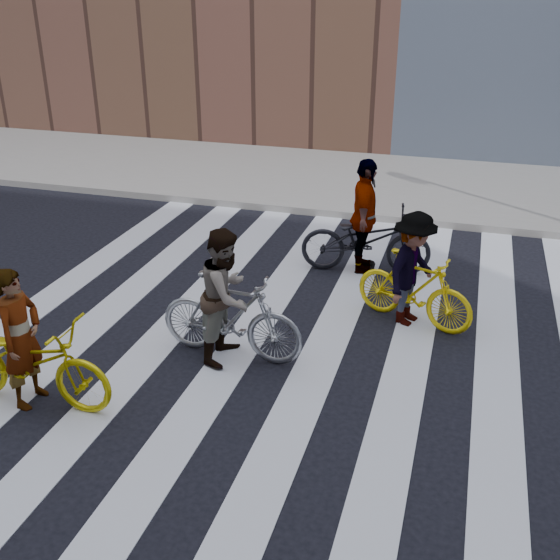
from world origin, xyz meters
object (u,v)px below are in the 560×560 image
at_px(bike_silver_mid, 231,317).
at_px(bike_yellow_right, 414,289).
at_px(rider_mid, 226,295).
at_px(rider_rear, 364,217).
at_px(rider_left, 21,338).
at_px(bike_dark_rear, 366,240).
at_px(bike_yellow_left, 29,361).
at_px(rider_right, 412,269).

distance_m(bike_silver_mid, bike_yellow_right, 2.66).
relative_size(bike_yellow_right, rider_mid, 1.00).
bearing_deg(rider_rear, bike_yellow_right, -156.20).
xyz_separation_m(bike_silver_mid, rider_rear, (1.13, 3.18, 0.38)).
bearing_deg(rider_left, rider_mid, -49.41).
distance_m(bike_silver_mid, rider_rear, 3.40).
distance_m(bike_yellow_right, rider_mid, 2.73).
relative_size(bike_dark_rear, rider_rear, 1.11).
bearing_deg(bike_dark_rear, bike_yellow_left, 139.14).
relative_size(bike_dark_rear, rider_left, 1.27).
relative_size(bike_yellow_left, rider_left, 1.22).
distance_m(bike_yellow_left, rider_mid, 2.42).
xyz_separation_m(rider_mid, rider_rear, (1.18, 3.18, 0.08)).
relative_size(rider_left, rider_rear, 0.88).
height_order(bike_yellow_left, rider_right, rider_right).
height_order(rider_left, rider_rear, rider_rear).
relative_size(bike_yellow_right, rider_right, 1.07).
xyz_separation_m(rider_left, rider_rear, (3.02, 4.78, 0.12)).
bearing_deg(bike_silver_mid, bike_yellow_left, 134.03).
height_order(bike_yellow_left, rider_left, rider_left).
height_order(bike_dark_rear, rider_right, rider_right).
height_order(bike_yellow_right, bike_dark_rear, bike_dark_rear).
xyz_separation_m(bike_yellow_left, bike_yellow_right, (3.98, 3.19, -0.01)).
distance_m(bike_yellow_left, bike_yellow_right, 5.10).
relative_size(bike_dark_rear, rider_right, 1.29).
xyz_separation_m(bike_silver_mid, bike_yellow_right, (2.14, 1.59, -0.05)).
distance_m(bike_silver_mid, rider_right, 2.64).
height_order(bike_yellow_right, rider_mid, rider_mid).
bearing_deg(rider_rear, rider_left, 139.14).
bearing_deg(bike_dark_rear, rider_left, 138.72).
height_order(bike_silver_mid, rider_left, rider_left).
bearing_deg(bike_yellow_left, rider_left, 89.57).
bearing_deg(bike_yellow_left, bike_yellow_right, -51.72).
height_order(rider_left, rider_right, rider_left).
height_order(bike_yellow_left, bike_dark_rear, bike_dark_rear).
distance_m(bike_yellow_right, bike_dark_rear, 1.86).
height_order(bike_silver_mid, bike_yellow_right, bike_silver_mid).
bearing_deg(rider_mid, rider_right, -50.38).
bearing_deg(rider_right, rider_mid, 147.01).
relative_size(bike_silver_mid, rider_left, 1.14).
xyz_separation_m(bike_silver_mid, rider_right, (2.09, 1.59, 0.25)).
bearing_deg(rider_left, rider_rear, -32.70).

